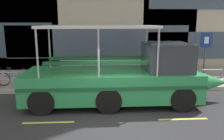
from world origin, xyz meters
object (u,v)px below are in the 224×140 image
(parking_sign, at_px, (205,49))
(duck_tour_boat, at_px, (124,78))
(pedestrian_near_bow, at_px, (169,64))
(leaned_bicycle, at_px, (14,78))

(parking_sign, xyz_separation_m, duck_tour_boat, (-4.64, -2.44, -0.92))
(duck_tour_boat, distance_m, pedestrian_near_bow, 3.81)
(parking_sign, height_order, leaned_bicycle, parking_sign)
(leaned_bicycle, height_order, pedestrian_near_bow, pedestrian_near_bow)
(parking_sign, distance_m, duck_tour_boat, 5.33)
(leaned_bicycle, distance_m, duck_tour_boat, 6.05)
(parking_sign, relative_size, duck_tour_boat, 0.30)
(pedestrian_near_bow, bearing_deg, duck_tour_boat, -136.63)
(leaned_bicycle, bearing_deg, duck_tour_boat, -24.02)
(parking_sign, bearing_deg, pedestrian_near_bow, 174.74)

